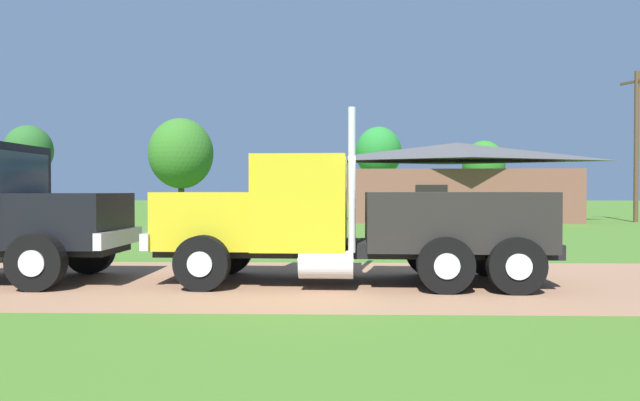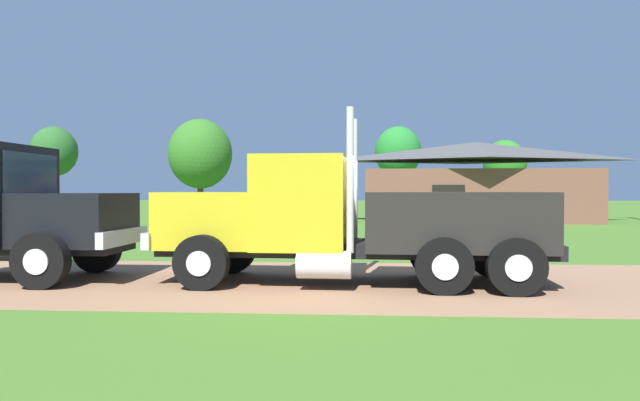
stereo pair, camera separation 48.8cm
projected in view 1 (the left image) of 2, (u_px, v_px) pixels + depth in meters
The scene contains 9 objects.
ground_plane at pixel (396, 282), 11.39m from camera, with size 200.00×200.00×0.00m, color #446F24.
dirt_track at pixel (396, 282), 11.39m from camera, with size 120.00×6.08×0.01m, color #976C4E.
truck_foreground_white at pixel (349, 222), 11.28m from camera, with size 7.96×2.79×3.40m.
shed_building at pixel (457, 183), 34.43m from camera, with size 14.02×6.23×4.82m.
utility_pole_near at pixel (636, 142), 33.23m from camera, with size 1.03×2.06×8.95m.
tree_left at pixel (29, 151), 50.39m from camera, with size 4.12×4.12×7.76m.
tree_mid at pixel (181, 154), 40.58m from camera, with size 4.62×4.62×7.11m.
tree_right at pixel (378, 152), 50.69m from camera, with size 4.16×4.16×7.66m.
tree_far_right at pixel (484, 164), 48.05m from camera, with size 3.59×3.59×6.16m.
Camera 1 is at (-1.26, -11.39, 1.85)m, focal length 31.55 mm.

